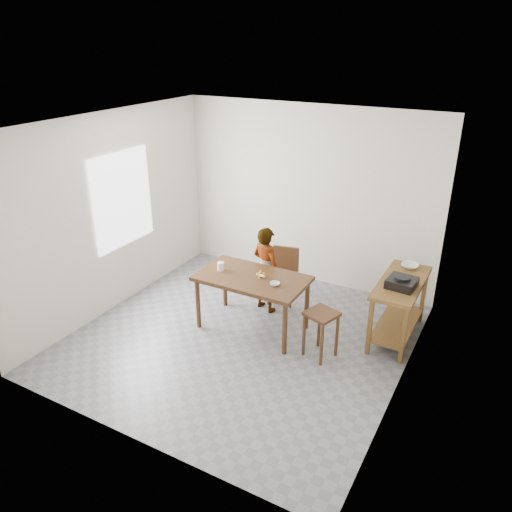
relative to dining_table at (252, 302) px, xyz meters
The scene contains 17 objects.
floor 0.50m from the dining_table, 90.00° to the right, with size 4.00×4.00×0.04m, color slate.
ceiling 2.36m from the dining_table, 90.00° to the right, with size 4.00×4.00×0.04m, color white.
wall_back 1.98m from the dining_table, 90.00° to the left, with size 4.00×0.04×2.70m, color beige.
wall_front 2.52m from the dining_table, 90.00° to the right, with size 4.00×0.04×2.70m, color beige.
wall_left 2.26m from the dining_table, behind, with size 0.04×4.00×2.70m, color beige.
wall_right 2.26m from the dining_table, ahead, with size 0.04×4.00×2.70m, color beige.
window_pane 2.27m from the dining_table, behind, with size 0.02×1.10×1.30m, color silver.
dining_table is the anchor object (origin of this frame).
prep_counter 1.86m from the dining_table, 22.15° to the left, with size 0.50×1.20×0.80m, color brown, non-canonical shape.
child 0.58m from the dining_table, 98.20° to the left, with size 0.45×0.29×1.23m, color white.
dining_chair 0.84m from the dining_table, 87.90° to the left, with size 0.38×0.38×0.79m, color #3F2512, non-canonical shape.
stool 1.04m from the dining_table, ahead, with size 0.34×0.34×0.60m, color #3F2512, non-canonical shape.
glass_tumbler 0.63m from the dining_table, behind, with size 0.09×0.09×0.11m, color white.
small_bowl 0.54m from the dining_table, 11.56° to the right, with size 0.13×0.13×0.04m, color silver.
banana 0.42m from the dining_table, 25.04° to the left, with size 0.15×0.11×0.05m, color gold, non-canonical shape.
serving_bowl 2.10m from the dining_table, 33.36° to the left, with size 0.22×0.22×0.05m, color silver.
gas_burner 1.89m from the dining_table, 17.14° to the left, with size 0.33×0.33×0.11m, color black.
Camera 1 is at (2.78, -4.65, 3.59)m, focal length 35.00 mm.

